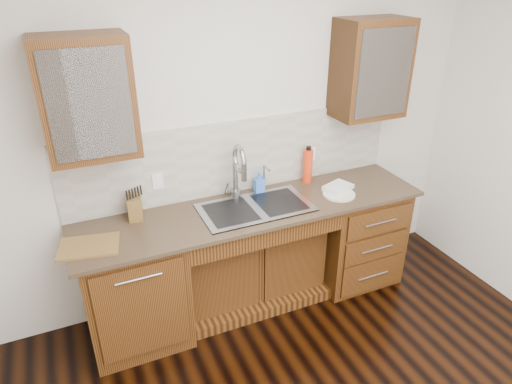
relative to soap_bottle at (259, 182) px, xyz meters
name	(u,v)px	position (x,y,z in m)	size (l,w,h in m)	color
wall_back	(235,136)	(-0.14, 0.15, 0.35)	(4.00, 0.10, 2.70)	silver
base_cabinet_left	(135,288)	(-1.09, -0.21, -0.56)	(0.70, 0.62, 0.88)	#593014
base_cabinet_center	(250,261)	(-0.14, -0.12, -0.65)	(1.20, 0.44, 0.70)	#593014
base_cabinet_right	(353,232)	(0.81, -0.21, -0.56)	(0.70, 0.62, 0.88)	#593014
countertop	(255,209)	(-0.14, -0.22, -0.10)	(2.70, 0.65, 0.03)	#84705B
backsplash	(239,156)	(-0.14, 0.09, 0.21)	(2.70, 0.02, 0.59)	beige
sink	(255,218)	(-0.14, -0.24, -0.17)	(0.84, 0.46, 0.19)	#9E9EA5
faucet	(235,174)	(-0.21, -0.01, 0.11)	(0.04, 0.04, 0.40)	#999993
filter_tap	(264,177)	(0.04, 0.00, 0.03)	(0.02, 0.02, 0.24)	#999993
upper_cabinet_left	(87,98)	(-1.19, -0.07, 0.83)	(0.55, 0.34, 0.75)	#593014
upper_cabinet_right	(370,69)	(0.91, -0.07, 0.83)	(0.55, 0.34, 0.75)	#593014
outlet_left	(158,181)	(-0.79, 0.08, 0.12)	(0.08, 0.01, 0.12)	white
outlet_right	(311,154)	(0.51, 0.08, 0.12)	(0.08, 0.01, 0.12)	white
soap_bottle	(259,182)	(0.00, 0.00, 0.00)	(0.08, 0.08, 0.17)	#3D75D9
water_bottle	(308,166)	(0.45, 0.01, 0.06)	(0.08, 0.08, 0.29)	red
plate	(339,194)	(0.56, -0.31, -0.08)	(0.26, 0.26, 0.01)	beige
dish_towel	(338,187)	(0.59, -0.24, -0.05)	(0.22, 0.16, 0.04)	white
knife_block	(135,207)	(-0.98, -0.02, 0.00)	(0.10, 0.16, 0.17)	brown
cutting_board	(89,246)	(-1.34, -0.28, -0.08)	(0.38, 0.27, 0.02)	#925E3D
cup_left_a	(68,109)	(-1.30, -0.07, 0.77)	(0.11, 0.11, 0.09)	white
cup_left_b	(113,104)	(-1.04, -0.07, 0.77)	(0.10, 0.10, 0.09)	white
cup_right_a	(362,76)	(0.84, -0.07, 0.78)	(0.13, 0.13, 0.10)	white
cup_right_b	(380,74)	(1.02, -0.07, 0.78)	(0.11, 0.11, 0.10)	white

